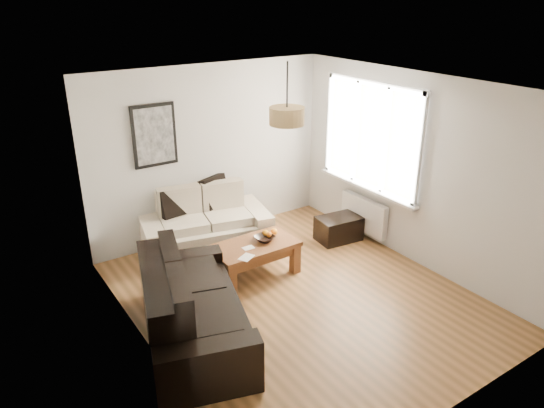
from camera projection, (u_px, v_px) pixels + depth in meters
floor at (299, 297)px, 6.37m from camera, size 4.50×4.50×0.00m
ceiling at (304, 87)px, 5.36m from camera, size 3.80×4.50×0.00m
wall_back at (210, 153)px, 7.58m from camera, size 3.80×0.04×2.60m
wall_front at (468, 289)px, 4.14m from camera, size 3.80×0.04×2.60m
wall_left at (142, 243)px, 4.89m from camera, size 0.04×4.50×2.60m
wall_right at (414, 171)px, 6.84m from camera, size 0.04×4.50×2.60m
window_bay at (372, 136)px, 7.31m from camera, size 0.14×1.90×1.60m
radiator at (364, 214)px, 7.77m from camera, size 0.10×0.90×0.52m
poster at (154, 135)px, 6.97m from camera, size 0.62×0.04×0.87m
pendant_shade at (287, 116)px, 5.73m from camera, size 0.40×0.40×0.20m
loveseat_cream at (205, 222)px, 7.37m from camera, size 1.96×1.34×0.89m
sofa_leather at (193, 303)px, 5.46m from camera, size 1.54×2.25×0.89m
coffee_table at (255, 259)px, 6.78m from camera, size 1.14×0.62×0.46m
ottoman at (339, 228)px, 7.76m from camera, size 0.70×0.49×0.37m
cushion_left at (174, 203)px, 7.22m from camera, size 0.41×0.17×0.40m
cushion_right at (214, 192)px, 7.55m from camera, size 0.47×0.29×0.45m
fruit_bowl at (265, 238)px, 6.76m from camera, size 0.31×0.31×0.06m
orange_a at (269, 235)px, 6.84m from camera, size 0.09×0.09×0.08m
orange_b at (274, 232)px, 6.93m from camera, size 0.10×0.10×0.09m
orange_c at (266, 233)px, 6.89m from camera, size 0.09×0.09×0.09m
papers at (246, 257)px, 6.35m from camera, size 0.24×0.21×0.01m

